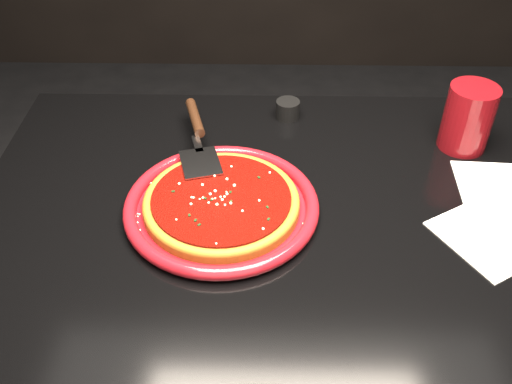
{
  "coord_description": "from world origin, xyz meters",
  "views": [
    {
      "loc": [
        -0.08,
        -0.75,
        1.42
      ],
      "look_at": [
        -0.09,
        0.03,
        0.77
      ],
      "focal_mm": 40.0,
      "sensor_mm": 36.0,
      "label": 1
    }
  ],
  "objects_px": {
    "table": "(297,339)",
    "ramekin": "(288,109)",
    "pizza_server": "(198,137)",
    "cup": "(468,118)",
    "plate": "(222,206)"
  },
  "relations": [
    {
      "from": "pizza_server",
      "to": "table",
      "type": "bearing_deg",
      "value": -54.33
    },
    {
      "from": "table",
      "to": "plate",
      "type": "height_order",
      "value": "plate"
    },
    {
      "from": "table",
      "to": "pizza_server",
      "type": "height_order",
      "value": "pizza_server"
    },
    {
      "from": "cup",
      "to": "table",
      "type": "bearing_deg",
      "value": -147.23
    },
    {
      "from": "table",
      "to": "cup",
      "type": "xyz_separation_m",
      "value": [
        0.32,
        0.21,
        0.44
      ]
    },
    {
      "from": "pizza_server",
      "to": "ramekin",
      "type": "height_order",
      "value": "pizza_server"
    },
    {
      "from": "plate",
      "to": "pizza_server",
      "type": "distance_m",
      "value": 0.18
    },
    {
      "from": "pizza_server",
      "to": "cup",
      "type": "bearing_deg",
      "value": -10.63
    },
    {
      "from": "plate",
      "to": "ramekin",
      "type": "distance_m",
      "value": 0.33
    },
    {
      "from": "plate",
      "to": "ramekin",
      "type": "bearing_deg",
      "value": 68.26
    },
    {
      "from": "table",
      "to": "ramekin",
      "type": "relative_size",
      "value": 23.37
    },
    {
      "from": "plate",
      "to": "ramekin",
      "type": "xyz_separation_m",
      "value": [
        0.12,
        0.31,
        0.01
      ]
    },
    {
      "from": "pizza_server",
      "to": "plate",
      "type": "bearing_deg",
      "value": -86.99
    },
    {
      "from": "ramekin",
      "to": "cup",
      "type": "bearing_deg",
      "value": -16.02
    },
    {
      "from": "table",
      "to": "ramekin",
      "type": "height_order",
      "value": "ramekin"
    }
  ]
}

